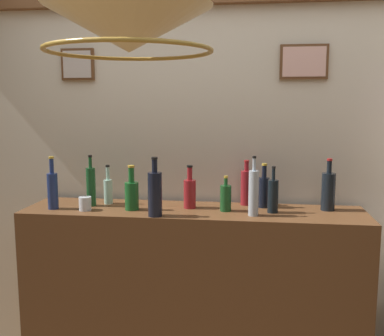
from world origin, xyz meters
The scene contains 16 objects.
panelled_rear_partition centered at (0.00, 1.10, 1.40)m, with size 3.46×0.15×2.67m.
bar_shelf_unit centered at (0.00, 0.80, 0.57)m, with size 1.96×0.44×1.13m, color brown.
liquor_bottle_vodka centered at (0.45, 0.79, 1.23)m, with size 0.06×0.06×0.26m.
liquor_bottle_rum centered at (-0.62, 0.82, 1.25)m, with size 0.06×0.06×0.31m.
liquor_bottle_brandy centered at (0.34, 0.71, 1.26)m, with size 0.06×0.06×0.33m.
liquor_bottle_bourbon centered at (-0.81, 0.71, 1.25)m, with size 0.06×0.06×0.31m.
liquor_bottle_sherry centered at (0.19, 0.79, 1.21)m, with size 0.06×0.06×0.20m.
liquor_bottle_whiskey centered at (-0.35, 0.75, 1.22)m, with size 0.08×0.08×0.26m.
liquor_bottle_amaro centered at (0.40, 0.91, 1.23)m, with size 0.06×0.06×0.26m.
liquor_bottle_vermouth centered at (-0.53, 0.88, 1.22)m, with size 0.05×0.05×0.24m.
liquor_bottle_tequila centered at (-0.03, 0.84, 1.22)m, with size 0.07×0.07×0.25m.
liquor_bottle_gin centered at (0.30, 0.97, 1.24)m, with size 0.07×0.07×0.27m.
liquor_bottle_scotch centered at (-0.19, 0.63, 1.26)m, with size 0.08×0.08×0.32m.
liquor_bottle_rye centered at (0.77, 0.89, 1.25)m, with size 0.08×0.08×0.30m.
glass_tumbler_rocks centered at (-0.61, 0.70, 1.17)m, with size 0.07×0.07×0.08m.
pendant_lamp centered at (-0.12, -0.06, 2.00)m, with size 0.62×0.62×0.60m.
Camera 1 is at (0.32, -1.69, 1.74)m, focal length 41.72 mm.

